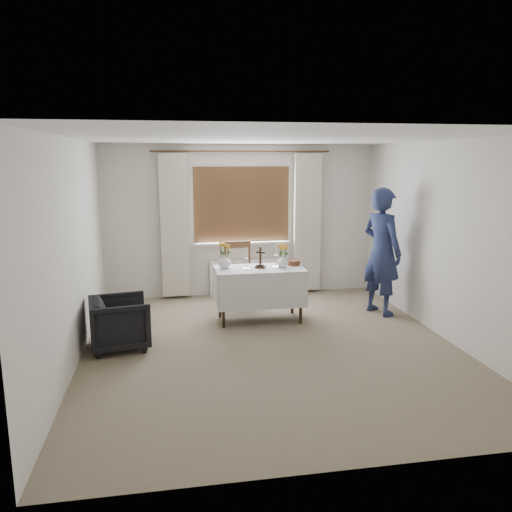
{
  "coord_description": "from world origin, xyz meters",
  "views": [
    {
      "loc": [
        -1.18,
        -5.66,
        2.28
      ],
      "look_at": [
        -0.05,
        0.84,
        0.98
      ],
      "focal_mm": 35.0,
      "sensor_mm": 36.0,
      "label": 1
    }
  ],
  "objects_px": {
    "person": "(382,252)",
    "wooden_cross": "(260,257)",
    "flower_vase_right": "(283,261)",
    "altar_table": "(260,294)",
    "wooden_chair": "(240,273)",
    "armchair": "(120,323)",
    "flower_vase_left": "(224,261)"
  },
  "relations": [
    {
      "from": "person",
      "to": "flower_vase_left",
      "type": "bearing_deg",
      "value": 65.53
    },
    {
      "from": "armchair",
      "to": "flower_vase_left",
      "type": "relative_size",
      "value": 3.63
    },
    {
      "from": "flower_vase_left",
      "to": "altar_table",
      "type": "bearing_deg",
      "value": -9.25
    },
    {
      "from": "wooden_chair",
      "to": "person",
      "type": "distance_m",
      "value": 2.19
    },
    {
      "from": "armchair",
      "to": "flower_vase_right",
      "type": "relative_size",
      "value": 3.99
    },
    {
      "from": "wooden_cross",
      "to": "flower_vase_left",
      "type": "height_order",
      "value": "wooden_cross"
    },
    {
      "from": "flower_vase_left",
      "to": "flower_vase_right",
      "type": "distance_m",
      "value": 0.82
    },
    {
      "from": "altar_table",
      "to": "wooden_chair",
      "type": "xyz_separation_m",
      "value": [
        -0.15,
        0.86,
        0.11
      ]
    },
    {
      "from": "person",
      "to": "flower_vase_right",
      "type": "relative_size",
      "value": 10.73
    },
    {
      "from": "wooden_cross",
      "to": "flower_vase_right",
      "type": "height_order",
      "value": "wooden_cross"
    },
    {
      "from": "wooden_chair",
      "to": "flower_vase_left",
      "type": "xyz_separation_m",
      "value": [
        -0.33,
        -0.78,
        0.37
      ]
    },
    {
      "from": "altar_table",
      "to": "person",
      "type": "relative_size",
      "value": 0.66
    },
    {
      "from": "wooden_chair",
      "to": "altar_table",
      "type": "bearing_deg",
      "value": -83.59
    },
    {
      "from": "armchair",
      "to": "flower_vase_right",
      "type": "height_order",
      "value": "flower_vase_right"
    },
    {
      "from": "altar_table",
      "to": "wooden_cross",
      "type": "height_order",
      "value": "wooden_cross"
    },
    {
      "from": "wooden_chair",
      "to": "flower_vase_left",
      "type": "bearing_deg",
      "value": -116.64
    },
    {
      "from": "wooden_chair",
      "to": "person",
      "type": "relative_size",
      "value": 0.53
    },
    {
      "from": "wooden_chair",
      "to": "armchair",
      "type": "bearing_deg",
      "value": -140.53
    },
    {
      "from": "wooden_chair",
      "to": "flower_vase_left",
      "type": "relative_size",
      "value": 5.16
    },
    {
      "from": "person",
      "to": "armchair",
      "type": "bearing_deg",
      "value": 78.56
    },
    {
      "from": "altar_table",
      "to": "person",
      "type": "height_order",
      "value": "person"
    },
    {
      "from": "wooden_cross",
      "to": "flower_vase_right",
      "type": "bearing_deg",
      "value": 17.89
    },
    {
      "from": "wooden_cross",
      "to": "altar_table",
      "type": "bearing_deg",
      "value": -113.77
    },
    {
      "from": "wooden_chair",
      "to": "wooden_cross",
      "type": "relative_size",
      "value": 3.31
    },
    {
      "from": "wooden_cross",
      "to": "flower_vase_left",
      "type": "relative_size",
      "value": 1.56
    },
    {
      "from": "altar_table",
      "to": "wooden_chair",
      "type": "bearing_deg",
      "value": 100.11
    },
    {
      "from": "armchair",
      "to": "flower_vase_right",
      "type": "xyz_separation_m",
      "value": [
        2.18,
        0.72,
        0.53
      ]
    },
    {
      "from": "wooden_chair",
      "to": "flower_vase_right",
      "type": "distance_m",
      "value": 1.06
    },
    {
      "from": "wooden_cross",
      "to": "person",
      "type": "bearing_deg",
      "value": 22.87
    },
    {
      "from": "flower_vase_left",
      "to": "flower_vase_right",
      "type": "bearing_deg",
      "value": -6.34
    },
    {
      "from": "wooden_chair",
      "to": "flower_vase_right",
      "type": "height_order",
      "value": "wooden_chair"
    },
    {
      "from": "person",
      "to": "wooden_cross",
      "type": "distance_m",
      "value": 1.8
    }
  ]
}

